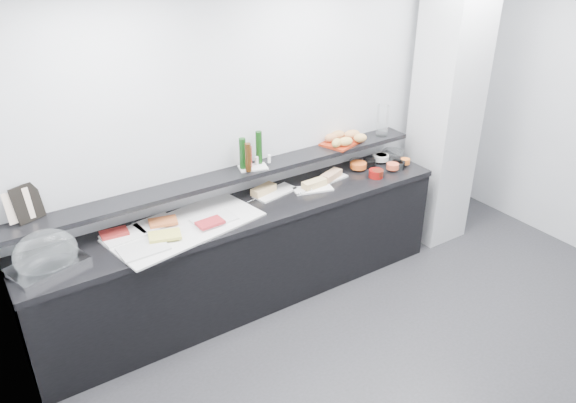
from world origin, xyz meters
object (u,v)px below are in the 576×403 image
sandwich_plate_mid (313,189)px  bread_tray (342,142)px  condiment_tray (253,167)px  carafe (382,121)px  framed_print (27,203)px  cloche_base (47,266)px

sandwich_plate_mid → bread_tray: bearing=41.5°
sandwich_plate_mid → condiment_tray: bearing=173.6°
bread_tray → carafe: 0.46m
carafe → bread_tray: bearing=172.8°
bread_tray → carafe: size_ratio=1.25×
sandwich_plate_mid → carafe: bearing=27.0°
sandwich_plate_mid → condiment_tray: (-0.48, 0.20, 0.25)m
bread_tray → framed_print: bearing=160.5°
cloche_base → sandwich_plate_mid: bearing=-17.3°
framed_print → bread_tray: framed_print is taller
condiment_tray → carafe: (1.40, -0.02, 0.14)m
sandwich_plate_mid → carafe: (0.92, 0.18, 0.39)m
cloche_base → bread_tray: 2.70m
cloche_base → carafe: 3.14m
cloche_base → bread_tray: bread_tray is taller
cloche_base → framed_print: 0.45m
condiment_tray → carafe: bearing=14.8°
bread_tray → cloche_base: bearing=166.3°
condiment_tray → sandwich_plate_mid: bearing=-6.8°
framed_print → carafe: carafe is taller
cloche_base → framed_print: (-0.00, 0.27, 0.36)m
cloche_base → sandwich_plate_mid: size_ratio=1.43×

